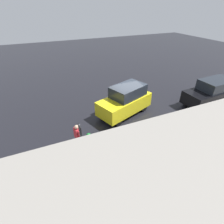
{
  "coord_description": "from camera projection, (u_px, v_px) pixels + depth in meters",
  "views": [
    {
      "loc": [
        5.62,
        9.64,
        6.77
      ],
      "look_at": [
        1.87,
        1.09,
        0.9
      ],
      "focal_mm": 28.0,
      "sensor_mm": 36.0,
      "label": 1
    }
  ],
  "objects": [
    {
      "name": "moving_hatchback",
      "position": [
        125.0,
        101.0,
        12.05
      ],
      "size": [
        4.24,
        2.9,
        2.06
      ],
      "color": "yellow",
      "rests_on": "ground"
    },
    {
      "name": "pedestrian",
      "position": [
        78.0,
        136.0,
        8.98
      ],
      "size": [
        0.31,
        0.56,
        1.62
      ],
      "color": "#B2262D",
      "rests_on": "ground"
    },
    {
      "name": "fire_hydrant",
      "position": [
        89.0,
        139.0,
        9.59
      ],
      "size": [
        0.42,
        0.31,
        0.8
      ],
      "color": "#197A2D",
      "rests_on": "ground"
    },
    {
      "name": "sign_post",
      "position": [
        81.0,
        140.0,
        7.8
      ],
      "size": [
        0.07,
        0.44,
        2.4
      ],
      "color": "#4C4C51",
      "rests_on": "ground"
    },
    {
      "name": "ground_plane",
      "position": [
        129.0,
        110.0,
        12.99
      ],
      "size": [
        60.0,
        60.0,
        0.0
      ],
      "primitive_type": "plane",
      "color": "black"
    },
    {
      "name": "metal_railing",
      "position": [
        192.0,
        159.0,
        7.94
      ],
      "size": [
        9.84,
        0.04,
        1.05
      ],
      "color": "#B7BABF",
      "rests_on": "ground"
    },
    {
      "name": "parked_sedan",
      "position": [
        212.0,
        92.0,
        13.19
      ],
      "size": [
        4.36,
        1.91,
        1.98
      ],
      "color": "black",
      "rests_on": "ground"
    },
    {
      "name": "kerb_strip",
      "position": [
        165.0,
        145.0,
        9.72
      ],
      "size": [
        24.0,
        3.2,
        0.04
      ],
      "primitive_type": "cube",
      "color": "gray",
      "rests_on": "ground"
    }
  ]
}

